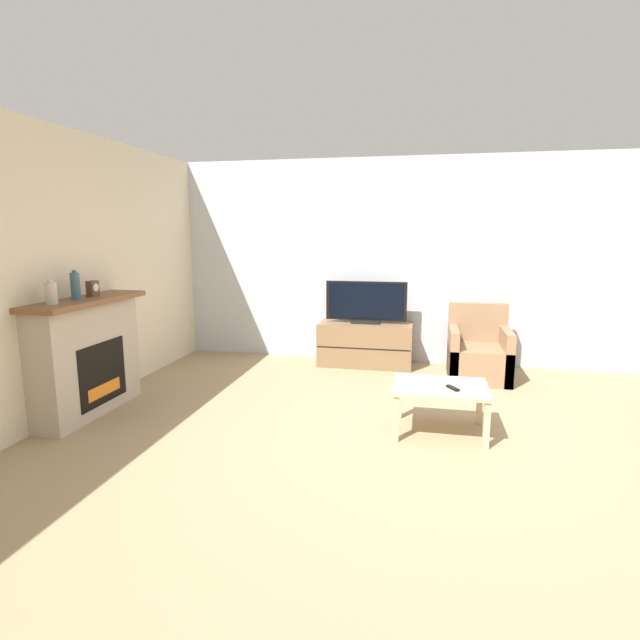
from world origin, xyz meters
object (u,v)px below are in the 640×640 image
mantel_vase_centre_left (75,286)px  remote (453,388)px  armchair (478,355)px  mantel_clock (93,289)px  tv_stand (365,344)px  tv (366,304)px  mantel_vase_left (51,292)px  fireplace (87,355)px  coffee_table (440,392)px

mantel_vase_centre_left → remote: 3.49m
mantel_vase_centre_left → armchair: (3.79, 2.11, -0.97)m
mantel_vase_centre_left → mantel_clock: 0.25m
tv_stand → mantel_vase_centre_left: bearing=-134.6°
mantel_clock → tv: (2.39, 2.18, -0.39)m
mantel_clock → armchair: mantel_clock is taller
tv_stand → mantel_clock: bearing=-137.6°
tv_stand → armchair: bearing=-12.4°
armchair → mantel_clock: bearing=-153.7°
remote → armchair: bearing=46.5°
mantel_clock → remote: size_ratio=1.01×
mantel_vase_left → tv_stand: size_ratio=0.18×
remote → fireplace: bearing=150.5°
mantel_vase_left → tv: 3.65m
tv_stand → armchair: size_ratio=1.38×
tv_stand → tv: 0.54m
tv → remote: size_ratio=7.06×
armchair → coffee_table: 1.87m
tv_stand → remote: 2.42m
coffee_table → remote: 0.15m
fireplace → tv: 3.35m
mantel_vase_left → mantel_clock: bearing=89.9°
remote → coffee_table: bearing=105.8°
armchair → remote: size_ratio=5.91×
mantel_clock → remote: (3.39, -0.02, -0.77)m
mantel_vase_left → armchair: bearing=32.6°
mantel_clock → armchair: bearing=26.3°
tv → coffee_table: 2.34m
mantel_vase_left → coffee_table: size_ratio=0.27×
remote → tv: bearing=82.9°
armchair → coffee_table: (-0.50, -1.80, 0.08)m
tv → armchair: 1.53m
fireplace → mantel_vase_centre_left: mantel_vase_centre_left is taller
remote → mantel_vase_centre_left: bearing=152.2°
mantel_vase_centre_left → remote: bearing=3.7°
mantel_clock → tv: size_ratio=0.14×
mantel_vase_centre_left → mantel_clock: mantel_vase_centre_left is taller
fireplace → mantel_vase_centre_left: bearing=-80.7°
remote → mantel_clock: bearing=148.2°
mantel_vase_left → coffee_table: bearing=10.6°
fireplace → mantel_vase_left: bearing=-87.7°
mantel_vase_left → armchair: mantel_vase_left is taller
fireplace → mantel_vase_left: mantel_vase_left is taller
armchair → coffee_table: size_ratio=1.09×
fireplace → armchair: bearing=27.9°
mantel_vase_left → tv: bearing=48.8°
mantel_vase_centre_left → fireplace: bearing=99.3°
fireplace → tv: bearing=43.9°
mantel_vase_left → remote: bearing=8.9°
armchair → fireplace: bearing=-152.1°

